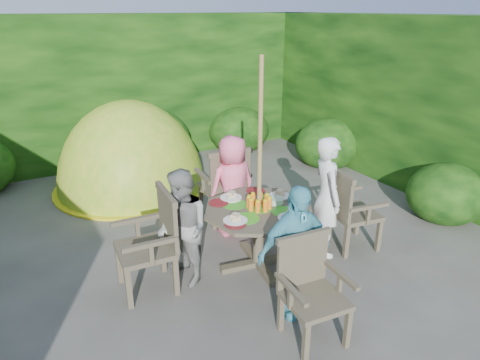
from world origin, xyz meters
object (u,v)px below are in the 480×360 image
garden_chair_back (226,184)px  dome_tent (133,187)px  garden_chair_left (153,241)px  garden_chair_front (310,288)px  patio_table (259,217)px  child_front (295,252)px  garden_chair_right (348,208)px  child_back (233,186)px  child_right (327,197)px  child_left (183,229)px  parasol_pole (260,170)px

garden_chair_back → dome_tent: dome_tent is taller
garden_chair_left → garden_chair_front: (0.91, -1.26, -0.06)m
patio_table → child_front: (-0.12, -0.79, 0.05)m
garden_chair_right → child_front: child_front is taller
child_back → child_right: bearing=123.8°
child_right → child_left: size_ratio=1.14×
parasol_pole → garden_chair_front: 1.28m
parasol_pole → dome_tent: 3.06m
patio_table → parasol_pole: (-0.00, -0.00, 0.53)m
garden_chair_right → child_back: 1.36m
child_right → dome_tent: (-1.36, 2.91, -0.68)m
parasol_pole → child_back: bearing=81.5°
garden_chair_right → garden_chair_left: size_ratio=0.95×
garden_chair_right → child_left: child_left is taller
parasol_pole → garden_chair_left: bearing=171.1°
garden_chair_right → child_front: size_ratio=0.74×
garden_chair_right → garden_chair_back: garden_chair_back is taller
garden_chair_front → child_front: 0.35m
garden_chair_back → child_left: bearing=48.9°
patio_table → child_right: child_right is taller
child_back → dome_tent: 2.21m
child_right → child_back: child_right is taller
garden_chair_front → child_left: size_ratio=0.72×
garden_chair_left → garden_chair_back: size_ratio=0.99×
garden_chair_left → child_left: bearing=83.4°
parasol_pole → child_back: 0.94m
child_left → garden_chair_back: bearing=130.6°
garden_chair_left → child_left: (0.29, -0.05, 0.08)m
garden_chair_left → child_right: size_ratio=0.71×
dome_tent → child_right: bearing=-45.3°
garden_chair_right → garden_chair_front: 1.56m
garden_chair_left → child_left: size_ratio=0.81×
patio_table → child_front: size_ratio=1.07×
garden_chair_front → child_left: (-0.62, 1.21, 0.14)m
parasol_pole → garden_chair_right: 1.26m
dome_tent → garden_chair_left: bearing=-81.3°
child_back → patio_table: bearing=79.1°
garden_chair_right → parasol_pole: bearing=91.0°
garden_chair_right → child_front: 1.37m
garden_chair_left → child_front: child_front is taller
garden_chair_front → child_front: child_front is taller
garden_chair_right → garden_chair_back: (-0.92, 1.24, 0.03)m
patio_table → parasol_pole: parasol_pole is taller
garden_chair_left → garden_chair_back: (1.25, 0.91, 0.01)m
garden_chair_back → child_back: (-0.05, -0.29, 0.09)m
patio_table → garden_chair_front: bearing=-98.9°
child_front → dome_tent: dome_tent is taller
patio_table → garden_chair_back: garden_chair_back is taller
child_right → child_front: (-0.91, -0.67, -0.06)m
dome_tent → child_front: bearing=-63.1°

